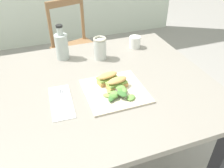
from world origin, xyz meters
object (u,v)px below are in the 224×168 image
(mason_jar_iced_tea, at_px, (100,49))
(cup_extra_side, at_px, (135,42))
(fork_on_napkin, at_px, (61,99))
(bottle_cold_brew, at_px, (62,47))
(chair_wooden_far, at_px, (76,48))
(plate_lunch, at_px, (115,91))
(dining_table, at_px, (101,101))
(sandwich_half_front, at_px, (117,83))
(sandwich_half_back, at_px, (108,78))

(mason_jar_iced_tea, relative_size, cup_extra_side, 1.78)
(fork_on_napkin, relative_size, bottle_cold_brew, 0.87)
(chair_wooden_far, height_order, plate_lunch, chair_wooden_far)
(mason_jar_iced_tea, bearing_deg, dining_table, -107.30)
(fork_on_napkin, bearing_deg, sandwich_half_front, -1.68)
(plate_lunch, xyz_separation_m, mason_jar_iced_tea, (0.04, 0.35, 0.06))
(chair_wooden_far, xyz_separation_m, mason_jar_iced_tea, (0.00, -0.79, 0.35))
(bottle_cold_brew, distance_m, cup_extra_side, 0.48)
(mason_jar_iced_tea, bearing_deg, chair_wooden_far, 90.33)
(plate_lunch, xyz_separation_m, cup_extra_side, (0.30, 0.42, 0.03))
(cup_extra_side, bearing_deg, fork_on_napkin, -144.74)
(fork_on_napkin, xyz_separation_m, mason_jar_iced_tea, (0.30, 0.33, 0.06))
(fork_on_napkin, bearing_deg, cup_extra_side, 35.26)
(plate_lunch, relative_size, bottle_cold_brew, 1.39)
(dining_table, relative_size, cup_extra_side, 15.31)
(cup_extra_side, bearing_deg, plate_lunch, -125.27)
(sandwich_half_back, height_order, bottle_cold_brew, bottle_cold_brew)
(bottle_cold_brew, height_order, mason_jar_iced_tea, bottle_cold_brew)
(sandwich_half_back, xyz_separation_m, cup_extra_side, (0.31, 0.35, -0.00))
(sandwich_half_front, height_order, mason_jar_iced_tea, mason_jar_iced_tea)
(plate_lunch, bearing_deg, fork_on_napkin, 174.57)
(sandwich_half_front, bearing_deg, sandwich_half_back, 116.94)
(sandwich_half_front, distance_m, mason_jar_iced_tea, 0.34)
(plate_lunch, relative_size, sandwich_half_back, 2.59)
(chair_wooden_far, bearing_deg, dining_table, -94.12)
(dining_table, bearing_deg, chair_wooden_far, 85.88)
(dining_table, distance_m, plate_lunch, 0.16)
(bottle_cold_brew, bearing_deg, cup_extra_side, -1.45)
(sandwich_half_front, xyz_separation_m, sandwich_half_back, (-0.03, 0.06, 0.00))
(dining_table, relative_size, fork_on_napkin, 6.31)
(dining_table, distance_m, cup_extra_side, 0.50)
(mason_jar_iced_tea, height_order, cup_extra_side, mason_jar_iced_tea)
(sandwich_half_back, relative_size, cup_extra_side, 1.49)
(chair_wooden_far, distance_m, cup_extra_side, 0.84)
(plate_lunch, height_order, cup_extra_side, cup_extra_side)
(dining_table, height_order, sandwich_half_back, sandwich_half_back)
(sandwich_half_front, distance_m, fork_on_napkin, 0.28)
(fork_on_napkin, height_order, mason_jar_iced_tea, mason_jar_iced_tea)
(sandwich_half_back, xyz_separation_m, bottle_cold_brew, (-0.17, 0.36, 0.04))
(plate_lunch, relative_size, fork_on_napkin, 1.59)
(dining_table, height_order, chair_wooden_far, chair_wooden_far)
(bottle_cold_brew, bearing_deg, sandwich_half_front, -64.61)
(sandwich_half_front, distance_m, bottle_cold_brew, 0.46)
(chair_wooden_far, height_order, bottle_cold_brew, bottle_cold_brew)
(plate_lunch, bearing_deg, bottle_cold_brew, 112.53)
(bottle_cold_brew, bearing_deg, dining_table, -68.34)
(dining_table, bearing_deg, plate_lunch, -64.38)
(fork_on_napkin, xyz_separation_m, cup_extra_side, (0.56, 0.40, 0.03))
(plate_lunch, height_order, fork_on_napkin, plate_lunch)
(chair_wooden_far, distance_m, fork_on_napkin, 1.19)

